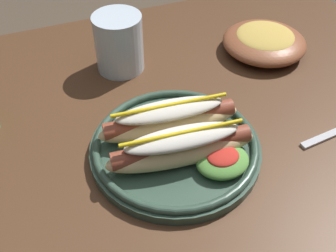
{
  "coord_description": "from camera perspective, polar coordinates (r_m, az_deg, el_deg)",
  "views": [
    {
      "loc": [
        -0.08,
        -0.43,
        1.2
      ],
      "look_at": [
        0.08,
        -0.02,
        0.77
      ],
      "focal_mm": 42.73,
      "sensor_mm": 36.0,
      "label": 1
    }
  ],
  "objects": [
    {
      "name": "side_bowl",
      "position": [
        0.84,
        13.59,
        11.7
      ],
      "size": [
        0.17,
        0.17,
        0.05
      ],
      "color": "brown",
      "rests_on": "dining_table"
    },
    {
      "name": "dining_table",
      "position": [
        0.71,
        -6.48,
        -8.73
      ],
      "size": [
        1.24,
        0.81,
        0.74
      ],
      "color": "#51331E",
      "rests_on": "ground_plane"
    },
    {
      "name": "water_cup",
      "position": [
        0.76,
        -7.02,
        11.67
      ],
      "size": [
        0.09,
        0.09,
        0.11
      ],
      "primitive_type": "cylinder",
      "color": "silver",
      "rests_on": "dining_table"
    },
    {
      "name": "hot_dog_plate",
      "position": [
        0.59,
        1.34,
        -2.25
      ],
      "size": [
        0.26,
        0.26,
        0.08
      ],
      "color": "#334C3D",
      "rests_on": "dining_table"
    }
  ]
}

